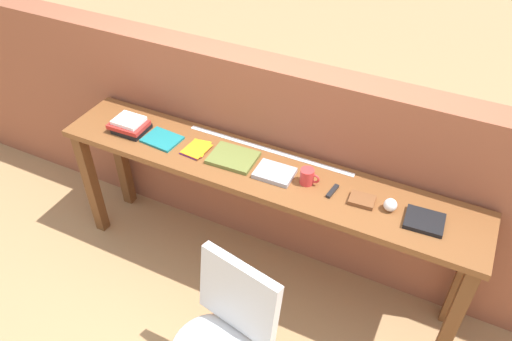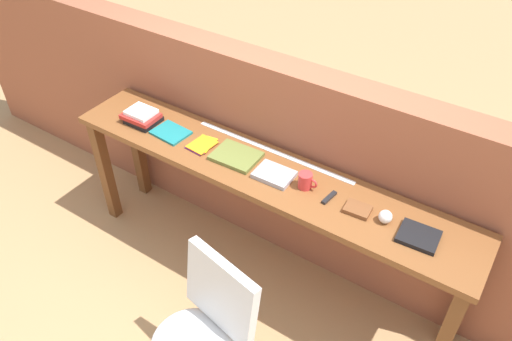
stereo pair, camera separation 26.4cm
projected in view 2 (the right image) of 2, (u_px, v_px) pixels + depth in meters
The scene contains 15 objects.
ground_plane at pixel (234, 300), 3.16m from camera, with size 40.00×40.00×0.00m, color tan.
brick_wall_back at pixel (290, 164), 3.13m from camera, with size 6.00×0.20×1.36m, color #935138.
sideboard at pixel (261, 187), 2.87m from camera, with size 2.50×0.44×0.88m.
chair_white_moulded at pixel (204, 328), 2.41m from camera, with size 0.52×0.53×0.89m.
book_stack_leftmost at pixel (142, 117), 3.11m from camera, with size 0.22×0.18×0.08m.
magazine_cycling at pixel (171, 133), 3.03m from camera, with size 0.21×0.17×0.02m, color #19757A.
pamphlet_pile_colourful at pixel (203, 144), 2.94m from camera, with size 0.15×0.18×0.01m.
book_open_centre at pixel (236, 156), 2.85m from camera, with size 0.26×0.20×0.02m, color olive.
book_grey_hardcover at pixel (274, 175), 2.72m from camera, with size 0.21×0.16×0.03m, color #9E9EA3.
mug at pixel (306, 181), 2.64m from camera, with size 0.11×0.08×0.09m.
multitool_folded at pixel (329, 198), 2.59m from camera, with size 0.02×0.11×0.02m, color black.
leather_journal_brown at pixel (358, 209), 2.52m from camera, with size 0.13×0.10×0.02m, color brown.
sports_ball_small at pixel (385, 217), 2.45m from camera, with size 0.07×0.07×0.07m, color silver.
book_repair_rightmost at pixel (419, 236), 2.38m from camera, with size 0.19×0.16×0.02m, color black.
ruler_metal_back_edge at pixel (273, 151), 2.90m from camera, with size 1.05×0.03×0.00m, color silver.
Camera 2 is at (1.16, -1.50, 2.66)m, focal length 35.00 mm.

